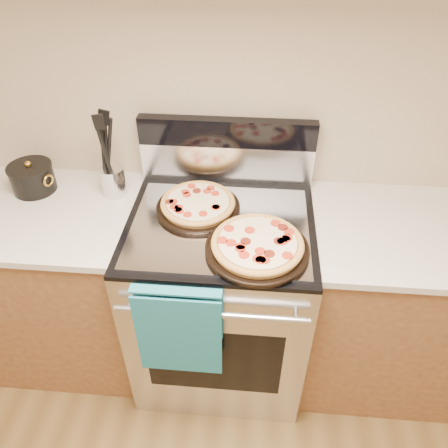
# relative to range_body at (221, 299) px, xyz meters

# --- Properties ---
(wall_back) EXTENTS (4.00, 0.00, 4.00)m
(wall_back) POSITION_rel_range_body_xyz_m (0.00, 0.35, 0.90)
(wall_back) COLOR tan
(wall_back) RESTS_ON ground
(range_body) EXTENTS (0.76, 0.68, 0.90)m
(range_body) POSITION_rel_range_body_xyz_m (0.00, 0.00, 0.00)
(range_body) COLOR #B7B7BC
(range_body) RESTS_ON ground
(oven_window) EXTENTS (0.56, 0.01, 0.40)m
(oven_window) POSITION_rel_range_body_xyz_m (0.00, -0.34, 0.00)
(oven_window) COLOR black
(oven_window) RESTS_ON range_body
(cooktop) EXTENTS (0.76, 0.68, 0.02)m
(cooktop) POSITION_rel_range_body_xyz_m (0.00, 0.00, 0.46)
(cooktop) COLOR black
(cooktop) RESTS_ON range_body
(backsplash_lower) EXTENTS (0.76, 0.06, 0.18)m
(backsplash_lower) POSITION_rel_range_body_xyz_m (0.00, 0.31, 0.56)
(backsplash_lower) COLOR silver
(backsplash_lower) RESTS_ON cooktop
(backsplash_upper) EXTENTS (0.76, 0.06, 0.12)m
(backsplash_upper) POSITION_rel_range_body_xyz_m (0.00, 0.31, 0.71)
(backsplash_upper) COLOR black
(backsplash_upper) RESTS_ON backsplash_lower
(oven_handle) EXTENTS (0.70, 0.03, 0.03)m
(oven_handle) POSITION_rel_range_body_xyz_m (0.00, -0.38, 0.35)
(oven_handle) COLOR silver
(oven_handle) RESTS_ON range_body
(dish_towel) EXTENTS (0.32, 0.05, 0.42)m
(dish_towel) POSITION_rel_range_body_xyz_m (-0.12, -0.38, 0.25)
(dish_towel) COLOR #1A6886
(dish_towel) RESTS_ON oven_handle
(foil_sheet) EXTENTS (0.70, 0.55, 0.01)m
(foil_sheet) POSITION_rel_range_body_xyz_m (0.00, -0.03, 0.47)
(foil_sheet) COLOR gray
(foil_sheet) RESTS_ON cooktop
(cabinet_left) EXTENTS (1.00, 0.62, 0.88)m
(cabinet_left) POSITION_rel_range_body_xyz_m (-0.88, 0.03, -0.01)
(cabinet_left) COLOR brown
(cabinet_left) RESTS_ON ground
(countertop_left) EXTENTS (1.02, 0.64, 0.03)m
(countertop_left) POSITION_rel_range_body_xyz_m (-0.88, 0.03, 0.45)
(countertop_left) COLOR beige
(countertop_left) RESTS_ON cabinet_left
(cabinet_right) EXTENTS (1.00, 0.62, 0.88)m
(cabinet_right) POSITION_rel_range_body_xyz_m (0.88, 0.03, -0.01)
(cabinet_right) COLOR brown
(cabinet_right) RESTS_ON ground
(countertop_right) EXTENTS (1.02, 0.64, 0.03)m
(countertop_right) POSITION_rel_range_body_xyz_m (0.88, 0.03, 0.45)
(countertop_right) COLOR beige
(countertop_right) RESTS_ON cabinet_right
(pepperoni_pizza_back) EXTENTS (0.42, 0.42, 0.05)m
(pepperoni_pizza_back) POSITION_rel_range_body_xyz_m (-0.10, 0.07, 0.50)
(pepperoni_pizza_back) COLOR #B37A36
(pepperoni_pizza_back) RESTS_ON foil_sheet
(pepperoni_pizza_front) EXTENTS (0.45, 0.45, 0.05)m
(pepperoni_pizza_front) POSITION_rel_range_body_xyz_m (0.15, -0.16, 0.50)
(pepperoni_pizza_front) COLOR #B37A36
(pepperoni_pizza_front) RESTS_ON foil_sheet
(utensil_crock) EXTENTS (0.14, 0.14, 0.13)m
(utensil_crock) POSITION_rel_range_body_xyz_m (-0.48, 0.17, 0.53)
(utensil_crock) COLOR silver
(utensil_crock) RESTS_ON countertop_left
(saucepan) EXTENTS (0.24, 0.24, 0.11)m
(saucepan) POSITION_rel_range_body_xyz_m (-0.85, 0.17, 0.52)
(saucepan) COLOR black
(saucepan) RESTS_ON countertop_left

